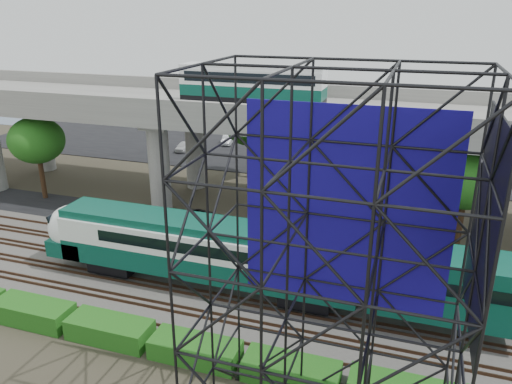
% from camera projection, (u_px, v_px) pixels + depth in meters
% --- Properties ---
extents(ground, '(140.00, 140.00, 0.00)m').
position_uv_depth(ground, '(211.00, 309.00, 29.44)').
color(ground, '#474233').
rests_on(ground, ground).
extents(ballast_bed, '(90.00, 12.00, 0.20)m').
position_uv_depth(ballast_bed, '(224.00, 291.00, 31.18)').
color(ballast_bed, slate).
rests_on(ballast_bed, ground).
extents(service_road, '(90.00, 5.00, 0.08)m').
position_uv_depth(service_road, '(265.00, 236.00, 38.77)').
color(service_road, black).
rests_on(service_road, ground).
extents(parking_lot, '(90.00, 18.00, 0.08)m').
position_uv_depth(parking_lot, '(324.00, 157.00, 59.69)').
color(parking_lot, black).
rests_on(parking_lot, ground).
extents(harbor_water, '(140.00, 40.00, 0.03)m').
position_uv_depth(harbor_water, '(351.00, 120.00, 79.29)').
color(harbor_water, '#41526B').
rests_on(harbor_water, ground).
extents(rail_tracks, '(90.00, 9.52, 0.16)m').
position_uv_depth(rail_tracks, '(224.00, 288.00, 31.12)').
color(rail_tracks, '#472D1E').
rests_on(rail_tracks, ballast_bed).
extents(commuter_train, '(29.30, 3.06, 4.30)m').
position_uv_depth(commuter_train, '(237.00, 253.00, 29.96)').
color(commuter_train, black).
rests_on(commuter_train, rail_tracks).
extents(overpass, '(80.00, 12.00, 12.40)m').
position_uv_depth(overpass, '(283.00, 118.00, 40.91)').
color(overpass, '#9E9B93').
rests_on(overpass, ground).
extents(scaffold_tower, '(9.36, 6.36, 15.00)m').
position_uv_depth(scaffold_tower, '(329.00, 290.00, 17.33)').
color(scaffold_tower, black).
rests_on(scaffold_tower, ground).
extents(hedge_strip, '(34.60, 1.80, 1.20)m').
position_uv_depth(hedge_strip, '(195.00, 349.00, 25.12)').
color(hedge_strip, '#135514').
rests_on(hedge_strip, ground).
extents(trees, '(40.94, 16.94, 7.69)m').
position_uv_depth(trees, '(234.00, 145.00, 43.30)').
color(trees, '#382314').
rests_on(trees, ground).
extents(suv, '(5.47, 3.77, 1.39)m').
position_uv_depth(suv, '(208.00, 222.00, 39.59)').
color(suv, black).
rests_on(suv, service_road).
extents(parked_cars, '(35.73, 9.45, 1.32)m').
position_uv_depth(parked_cars, '(341.00, 153.00, 58.71)').
color(parked_cars, silver).
rests_on(parked_cars, parking_lot).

